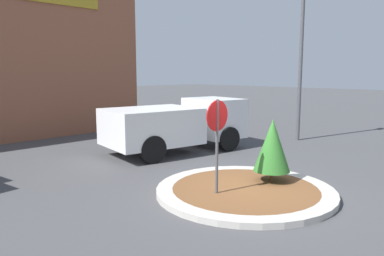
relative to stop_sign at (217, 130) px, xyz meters
The scene contains 6 objects.
ground_plane 1.85m from the stop_sign, 17.60° to the right, with size 120.00×120.00×0.00m, color #474749.
traffic_island 1.79m from the stop_sign, 17.60° to the right, with size 4.42×4.42×0.14m.
stop_sign is the anchor object (origin of this frame).
island_shrub 1.87m from the stop_sign, 12.76° to the right, with size 0.95×0.95×1.65m.
utility_truck 5.53m from the stop_sign, 56.51° to the left, with size 5.67×3.16×1.95m.
light_pole 9.11m from the stop_sign, 16.63° to the left, with size 0.70×0.30×6.71m.
Camera 1 is at (-7.33, -5.34, 2.99)m, focal length 35.00 mm.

